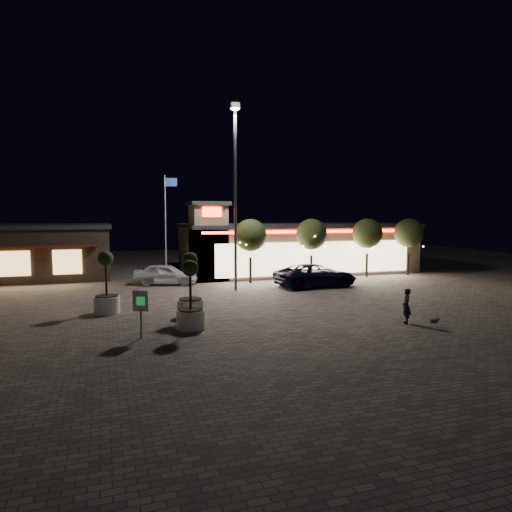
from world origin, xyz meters
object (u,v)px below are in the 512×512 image
object	(u,v)px
white_sedan	(166,274)
planter_left	(107,294)
pedestrian	(406,306)
valet_sign	(141,305)
planter_mid	(191,308)
pickup_truck	(316,275)

from	to	relation	value
white_sedan	planter_left	bearing A→B (deg)	172.72
pedestrian	planter_left	world-z (taller)	planter_left
white_sedan	valet_sign	distance (m)	14.58
planter_left	valet_sign	world-z (taller)	planter_left
pedestrian	planter_mid	world-z (taller)	planter_mid
planter_left	valet_sign	bearing A→B (deg)	-76.57
white_sedan	pickup_truck	bearing A→B (deg)	-95.38
planter_left	valet_sign	xyz separation A→B (m)	(1.32, -5.51, 0.39)
planter_mid	planter_left	bearing A→B (deg)	127.92
pickup_truck	white_sedan	size ratio (longest dim) A/B	1.30
planter_left	white_sedan	bearing A→B (deg)	64.80
pickup_truck	valet_sign	size ratio (longest dim) A/B	2.96
pickup_truck	pedestrian	size ratio (longest dim) A/B	3.56
pickup_truck	planter_left	distance (m)	14.82
white_sedan	planter_left	world-z (taller)	planter_left
planter_left	valet_sign	distance (m)	5.68
valet_sign	planter_left	bearing A→B (deg)	103.43
white_sedan	planter_mid	world-z (taller)	planter_mid
planter_left	pedestrian	bearing A→B (deg)	-27.02
white_sedan	valet_sign	world-z (taller)	valet_sign
pickup_truck	valet_sign	xyz separation A→B (m)	(-12.81, -9.99, 0.58)
pickup_truck	white_sedan	bearing A→B (deg)	63.89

